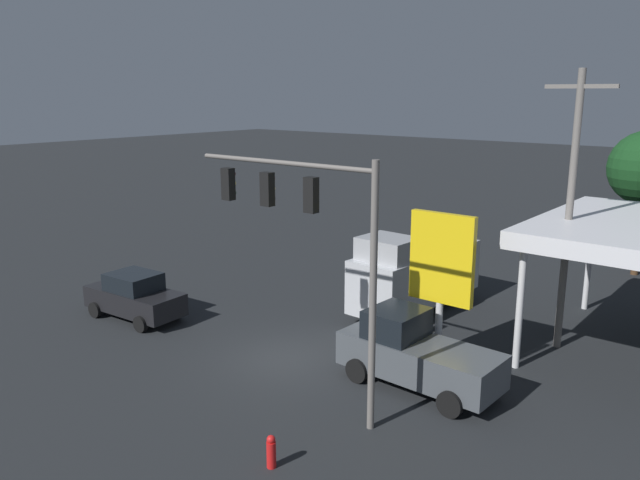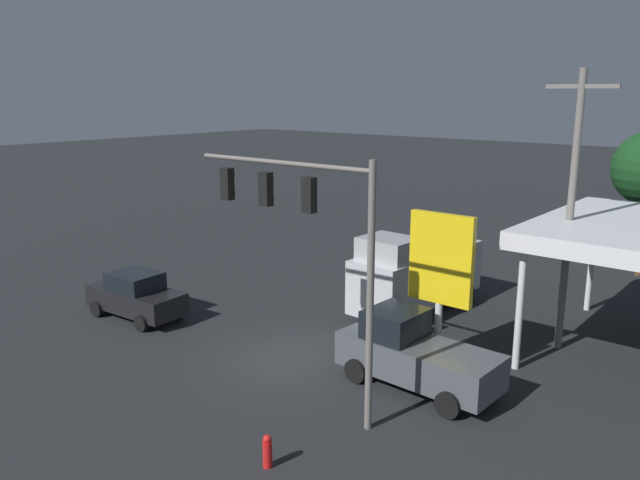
{
  "view_description": "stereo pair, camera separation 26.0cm",
  "coord_description": "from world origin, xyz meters",
  "px_view_note": "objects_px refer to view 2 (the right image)",
  "views": [
    {
      "loc": [
        -13.87,
        15.07,
        9.16
      ],
      "look_at": [
        0.0,
        -2.0,
        3.93
      ],
      "focal_mm": 35.0,
      "sensor_mm": 36.0,
      "label": 1
    },
    {
      "loc": [
        -14.07,
        14.9,
        9.16
      ],
      "look_at": [
        0.0,
        -2.0,
        3.93
      ],
      "focal_mm": 35.0,
      "sensor_mm": 36.0,
      "label": 2
    }
  ],
  "objects_px": {
    "sedan_far": "(136,295)",
    "price_sign": "(441,264)",
    "utility_pole": "(571,207)",
    "fire_hydrant": "(267,451)",
    "delivery_truck": "(415,273)",
    "traffic_signal_assembly": "(304,223)",
    "pickup_parked": "(414,354)"
  },
  "relations": [
    {
      "from": "fire_hydrant",
      "to": "utility_pole",
      "type": "bearing_deg",
      "value": -103.52
    },
    {
      "from": "delivery_truck",
      "to": "fire_hydrant",
      "type": "bearing_deg",
      "value": 17.38
    },
    {
      "from": "utility_pole",
      "to": "pickup_parked",
      "type": "distance_m",
      "value": 7.75
    },
    {
      "from": "sedan_far",
      "to": "delivery_truck",
      "type": "xyz_separation_m",
      "value": [
        -8.52,
        -7.99,
        0.74
      ]
    },
    {
      "from": "traffic_signal_assembly",
      "to": "utility_pole",
      "type": "xyz_separation_m",
      "value": [
        -4.43,
        -9.07,
        -0.29
      ]
    },
    {
      "from": "delivery_truck",
      "to": "utility_pole",
      "type": "bearing_deg",
      "value": 93.16
    },
    {
      "from": "delivery_truck",
      "to": "pickup_parked",
      "type": "xyz_separation_m",
      "value": [
        -3.65,
        6.02,
        -0.58
      ]
    },
    {
      "from": "sedan_far",
      "to": "pickup_parked",
      "type": "distance_m",
      "value": 12.33
    },
    {
      "from": "utility_pole",
      "to": "sedan_far",
      "type": "xyz_separation_m",
      "value": [
        14.64,
        8.04,
        -4.31
      ]
    },
    {
      "from": "price_sign",
      "to": "sedan_far",
      "type": "height_order",
      "value": "price_sign"
    },
    {
      "from": "sedan_far",
      "to": "price_sign",
      "type": "bearing_deg",
      "value": -168.48
    },
    {
      "from": "price_sign",
      "to": "delivery_truck",
      "type": "relative_size",
      "value": 0.78
    },
    {
      "from": "pickup_parked",
      "to": "price_sign",
      "type": "bearing_deg",
      "value": -88.66
    },
    {
      "from": "price_sign",
      "to": "fire_hydrant",
      "type": "relative_size",
      "value": 6.15
    },
    {
      "from": "sedan_far",
      "to": "pickup_parked",
      "type": "xyz_separation_m",
      "value": [
        -12.17,
        -1.97,
        0.16
      ]
    },
    {
      "from": "traffic_signal_assembly",
      "to": "delivery_truck",
      "type": "distance_m",
      "value": 9.95
    },
    {
      "from": "traffic_signal_assembly",
      "to": "fire_hydrant",
      "type": "xyz_separation_m",
      "value": [
        -1.49,
        3.14,
        -5.11
      ]
    },
    {
      "from": "traffic_signal_assembly",
      "to": "utility_pole",
      "type": "relative_size",
      "value": 0.75
    },
    {
      "from": "utility_pole",
      "to": "fire_hydrant",
      "type": "xyz_separation_m",
      "value": [
        2.94,
        12.21,
        -4.82
      ]
    },
    {
      "from": "price_sign",
      "to": "delivery_truck",
      "type": "bearing_deg",
      "value": -51.23
    },
    {
      "from": "price_sign",
      "to": "delivery_truck",
      "type": "height_order",
      "value": "price_sign"
    },
    {
      "from": "delivery_truck",
      "to": "pickup_parked",
      "type": "bearing_deg",
      "value": 33.93
    },
    {
      "from": "fire_hydrant",
      "to": "sedan_far",
      "type": "bearing_deg",
      "value": -19.63
    },
    {
      "from": "price_sign",
      "to": "sedan_far",
      "type": "distance_m",
      "value": 12.96
    },
    {
      "from": "delivery_truck",
      "to": "traffic_signal_assembly",
      "type": "bearing_deg",
      "value": 13.34
    },
    {
      "from": "delivery_truck",
      "to": "sedan_far",
      "type": "bearing_deg",
      "value": -44.11
    },
    {
      "from": "sedan_far",
      "to": "delivery_truck",
      "type": "height_order",
      "value": "delivery_truck"
    },
    {
      "from": "price_sign",
      "to": "traffic_signal_assembly",
      "type": "bearing_deg",
      "value": 66.18
    },
    {
      "from": "utility_pole",
      "to": "sedan_far",
      "type": "relative_size",
      "value": 2.2
    },
    {
      "from": "sedan_far",
      "to": "fire_hydrant",
      "type": "height_order",
      "value": "sedan_far"
    },
    {
      "from": "traffic_signal_assembly",
      "to": "fire_hydrant",
      "type": "height_order",
      "value": "traffic_signal_assembly"
    },
    {
      "from": "sedan_far",
      "to": "pickup_parked",
      "type": "relative_size",
      "value": 0.86
    }
  ]
}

